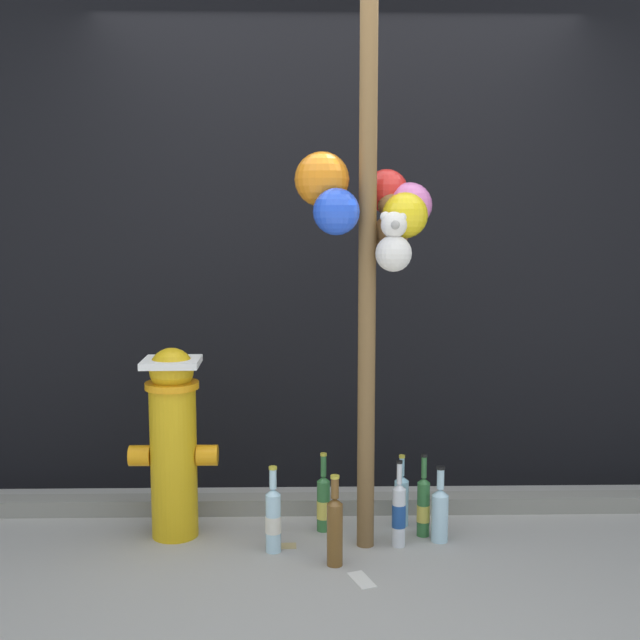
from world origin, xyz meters
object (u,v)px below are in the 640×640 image
memorial_post (370,160)px  bottle_3 (323,503)px  fire_hydrant (173,438)px  bottle_0 (335,528)px  bottle_6 (273,518)px  bottle_2 (399,513)px  bottle_5 (423,506)px  bottle_4 (440,512)px  bottle_1 (401,498)px

memorial_post → bottle_3: memorial_post is taller
fire_hydrant → memorial_post: bearing=-7.3°
bottle_0 → bottle_6: bottle_0 is taller
fire_hydrant → bottle_2: size_ratio=2.23×
bottle_3 → bottle_5: bearing=-8.5°
bottle_0 → bottle_2: size_ratio=0.99×
bottle_3 → bottle_6: bottle_6 is taller
bottle_4 → fire_hydrant: bearing=175.7°
bottle_4 → bottle_6: bottle_6 is taller
bottle_0 → bottle_6: (-0.26, 0.14, -0.01)m
bottle_0 → bottle_1: bearing=52.3°
bottle_1 → bottle_2: bearing=-99.8°
bottle_3 → bottle_5: (0.46, -0.07, 0.01)m
memorial_post → bottle_4: size_ratio=8.58×
bottle_3 → bottle_4: size_ratio=1.07×
bottle_3 → bottle_4: (0.52, -0.13, 0.00)m
memorial_post → bottle_3: size_ratio=8.02×
fire_hydrant → bottle_3: size_ratio=2.35×
fire_hydrant → bottle_0: (0.72, -0.33, -0.30)m
memorial_post → bottle_6: 1.60m
memorial_post → bottle_3: (-0.19, 0.16, -1.56)m
fire_hydrant → bottle_6: fire_hydrant is taller
bottle_1 → bottle_4: 0.24m
bottle_1 → bottle_3: bottle_3 is taller
bottle_6 → bottle_3: bearing=45.6°
bottle_3 → fire_hydrant: bearing=-176.4°
bottle_0 → bottle_1: 0.55m
bottle_3 → bottle_1: bearing=9.2°
bottle_2 → bottle_6: size_ratio=1.02×
bottle_0 → bottle_6: size_ratio=1.02×
bottle_1 → bottle_2: bottle_2 is taller
bottle_5 → bottle_6: 0.70m
bottle_5 → fire_hydrant: bearing=178.7°
memorial_post → bottle_0: bearing=-125.7°
fire_hydrant → bottle_1: 1.11m
bottle_1 → memorial_post: bearing=-129.7°
bottle_3 → bottle_4: bottle_3 is taller
bottle_1 → bottle_3: bearing=-170.8°
bottle_2 → bottle_6: bottle_2 is taller
bottle_4 → bottle_5: 0.09m
bottle_1 → bottle_5: 0.15m
bottle_3 → bottle_5: size_ratio=0.97×
bottle_3 → bottle_4: 0.54m
fire_hydrant → bottle_0: size_ratio=2.25×
bottle_1 → bottle_5: bottle_5 is taller
bottle_1 → bottle_6: (-0.60, -0.29, 0.02)m
bottle_0 → bottle_4: size_ratio=1.12×
memorial_post → bottle_6: (-0.42, -0.08, -1.55)m
bottle_0 → bottle_1: (0.33, 0.43, -0.03)m
bottle_2 → bottle_5: (0.13, 0.11, -0.01)m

